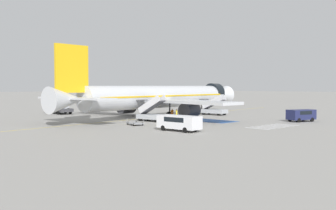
{
  "coord_description": "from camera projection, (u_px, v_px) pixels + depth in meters",
  "views": [
    {
      "loc": [
        -47.22,
        -49.66,
        5.39
      ],
      "look_at": [
        0.26,
        -0.18,
        2.02
      ],
      "focal_mm": 42.0,
      "sensor_mm": 36.0,
      "label": 1
    }
  ],
  "objects": [
    {
      "name": "boarding_stairs_aft",
      "position": [
        152.0,
        115.0,
        59.57
      ],
      "size": [
        2.7,
        5.41,
        4.06
      ],
      "rotation": [
        0.0,
        0.0,
        0.11
      ],
      "color": "#ADB2BA",
      "rests_on": "ground_plane"
    },
    {
      "name": "apron_walkway_bar_1",
      "position": [
        263.0,
        128.0,
        50.32
      ],
      "size": [
        0.44,
        3.6,
        0.01
      ],
      "primitive_type": "cube",
      "color": "silver",
      "rests_on": "ground_plane"
    },
    {
      "name": "apron_walkway_bar_0",
      "position": [
        257.0,
        128.0,
        49.49
      ],
      "size": [
        0.44,
        3.6,
        0.01
      ],
      "primitive_type": "cube",
      "color": "silver",
      "rests_on": "ground_plane"
    },
    {
      "name": "apron_leadline_yellow",
      "position": [
        162.0,
        117.0,
        68.3
      ],
      "size": [
        77.36,
        8.59,
        0.01
      ],
      "primitive_type": "cube",
      "rotation": [
        0.0,
        0.0,
        -1.46
      ],
      "color": "gold",
      "rests_on": "ground_plane"
    },
    {
      "name": "apron_walkway_bar_5",
      "position": [
        282.0,
        125.0,
        53.63
      ],
      "size": [
        0.44,
        3.6,
        0.01
      ],
      "primitive_type": "cube",
      "color": "silver",
      "rests_on": "ground_plane"
    },
    {
      "name": "boarding_stairs_forward",
      "position": [
        214.0,
        110.0,
        72.5
      ],
      "size": [
        2.7,
        5.41,
        3.71
      ],
      "rotation": [
        0.0,
        0.0,
        0.11
      ],
      "color": "#ADB2BA",
      "rests_on": "ground_plane"
    },
    {
      "name": "apron_walkway_bar_4",
      "position": [
        278.0,
        126.0,
        52.8
      ],
      "size": [
        0.44,
        3.6,
        0.01
      ],
      "primitive_type": "cube",
      "color": "silver",
      "rests_on": "ground_plane"
    },
    {
      "name": "apron_walkway_bar_3",
      "position": [
        273.0,
        126.0,
        51.97
      ],
      "size": [
        0.44,
        3.6,
        0.01
      ],
      "primitive_type": "cube",
      "color": "silver",
      "rests_on": "ground_plane"
    },
    {
      "name": "ground_crew_2",
      "position": [
        177.0,
        114.0,
        60.65
      ],
      "size": [
        0.47,
        0.46,
        1.82
      ],
      "rotation": [
        0.0,
        0.0,
        0.73
      ],
      "color": "#2D2D33",
      "rests_on": "ground_plane"
    },
    {
      "name": "service_van_1",
      "position": [
        301.0,
        114.0,
        59.01
      ],
      "size": [
        4.65,
        3.22,
        1.8
      ],
      "rotation": [
        0.0,
        0.0,
        4.39
      ],
      "color": "#1E234C",
      "rests_on": "ground_plane"
    },
    {
      "name": "ground_plane",
      "position": [
        166.0,
        117.0,
        68.71
      ],
      "size": [
        600.0,
        600.0,
        0.0
      ],
      "primitive_type": "plane",
      "color": "gray"
    },
    {
      "name": "apron_walkway_bar_6",
      "position": [
        287.0,
        125.0,
        54.46
      ],
      "size": [
        0.44,
        3.6,
        0.01
      ],
      "primitive_type": "cube",
      "color": "silver",
      "rests_on": "ground_plane"
    },
    {
      "name": "baggage_cart",
      "position": [
        135.0,
        123.0,
        53.75
      ],
      "size": [
        2.1,
        2.89,
        0.87
      ],
      "rotation": [
        0.0,
        0.0,
        2.89
      ],
      "color": "gray",
      "rests_on": "ground_plane"
    },
    {
      "name": "service_van_0",
      "position": [
        179.0,
        122.0,
        46.64
      ],
      "size": [
        2.48,
        5.61,
        1.85
      ],
      "rotation": [
        0.0,
        0.0,
        3.23
      ],
      "color": "silver",
      "rests_on": "ground_plane"
    },
    {
      "name": "apron_walkway_bar_2",
      "position": [
        268.0,
        127.0,
        51.15
      ],
      "size": [
        0.44,
        3.6,
        0.01
      ],
      "primitive_type": "cube",
      "color": "silver",
      "rests_on": "ground_plane"
    },
    {
      "name": "ground_crew_1",
      "position": [
        172.0,
        113.0,
        64.09
      ],
      "size": [
        0.48,
        0.44,
        1.63
      ],
      "rotation": [
        0.0,
        0.0,
        5.65
      ],
      "color": "black",
      "rests_on": "ground_plane"
    },
    {
      "name": "apron_stand_patch_blue",
      "position": [
        207.0,
        120.0,
        60.99
      ],
      "size": [
        4.39,
        9.38,
        0.01
      ],
      "primitive_type": "cube",
      "color": "#2856A8",
      "rests_on": "ground_plane"
    },
    {
      "name": "ground_crew_0",
      "position": [
        185.0,
        113.0,
        62.93
      ],
      "size": [
        0.48,
        0.44,
        1.77
      ],
      "rotation": [
        0.0,
        0.0,
        0.65
      ],
      "color": "#2D2D33",
      "rests_on": "ground_plane"
    },
    {
      "name": "fuel_tanker",
      "position": [
        58.0,
        105.0,
        76.49
      ],
      "size": [
        3.42,
        9.33,
        3.28
      ],
      "rotation": [
        0.0,
        0.0,
        -0.1
      ],
      "color": "#38383D",
      "rests_on": "ground_plane"
    },
    {
      "name": "airliner",
      "position": [
        160.0,
        97.0,
        67.61
      ],
      "size": [
        43.84,
        34.07,
        10.99
      ],
      "rotation": [
        0.0,
        0.0,
        -1.46
      ],
      "color": "silver",
      "rests_on": "ground_plane"
    }
  ]
}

